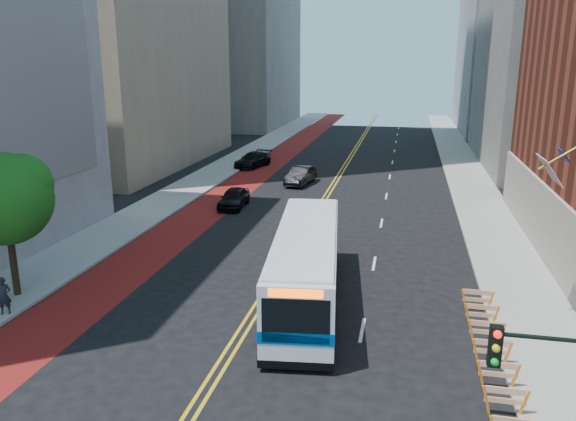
% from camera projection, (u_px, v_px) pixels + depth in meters
% --- Properties ---
extents(ground, '(160.00, 160.00, 0.00)m').
position_uv_depth(ground, '(200.00, 399.00, 18.41)').
color(ground, black).
rests_on(ground, ground).
extents(sidewalk_left, '(4.00, 140.00, 0.15)m').
position_uv_depth(sidewalk_left, '(192.00, 186.00, 49.13)').
color(sidewalk_left, gray).
rests_on(sidewalk_left, ground).
extents(sidewalk_right, '(4.00, 140.00, 0.15)m').
position_uv_depth(sidewalk_right, '(479.00, 200.00, 44.32)').
color(sidewalk_right, gray).
rests_on(sidewalk_right, ground).
extents(bus_lane_paint, '(3.60, 140.00, 0.01)m').
position_uv_depth(bus_lane_paint, '(235.00, 189.00, 48.36)').
color(bus_lane_paint, maroon).
rests_on(bus_lane_paint, ground).
extents(center_line_inner, '(0.14, 140.00, 0.01)m').
position_uv_depth(center_line_inner, '(326.00, 193.00, 46.78)').
color(center_line_inner, gold).
rests_on(center_line_inner, ground).
extents(center_line_outer, '(0.14, 140.00, 0.01)m').
position_uv_depth(center_line_outer, '(330.00, 193.00, 46.71)').
color(center_line_outer, gold).
rests_on(center_line_outer, ground).
extents(lane_dashes, '(0.14, 98.20, 0.01)m').
position_uv_depth(lane_dashes, '(390.00, 177.00, 53.34)').
color(lane_dashes, silver).
rests_on(lane_dashes, ground).
extents(construction_barriers, '(1.42, 10.91, 1.00)m').
position_uv_depth(construction_barriers, '(495.00, 359.00, 19.54)').
color(construction_barriers, orange).
rests_on(construction_barriers, ground).
extents(street_tree, '(4.20, 4.20, 6.70)m').
position_uv_depth(street_tree, '(6.00, 195.00, 25.09)').
color(street_tree, black).
rests_on(street_tree, sidewalk_left).
extents(traffic_signal, '(2.21, 0.34, 5.07)m').
position_uv_depth(traffic_signal, '(544.00, 394.00, 12.24)').
color(traffic_signal, black).
rests_on(traffic_signal, sidewalk_right).
extents(transit_bus, '(4.19, 12.70, 3.43)m').
position_uv_depth(transit_bus, '(306.00, 264.00, 25.46)').
color(transit_bus, silver).
rests_on(transit_bus, ground).
extents(car_a, '(1.84, 4.33, 1.46)m').
position_uv_depth(car_a, '(234.00, 198.00, 42.18)').
color(car_a, black).
rests_on(car_a, ground).
extents(car_b, '(2.29, 4.92, 1.56)m').
position_uv_depth(car_b, '(301.00, 176.00, 50.00)').
color(car_b, black).
rests_on(car_b, ground).
extents(car_c, '(3.37, 5.56, 1.51)m').
position_uv_depth(car_c, '(253.00, 160.00, 58.07)').
color(car_c, black).
rests_on(car_c, ground).
extents(pedestrian, '(0.71, 0.61, 1.65)m').
position_uv_depth(pedestrian, '(4.00, 296.00, 24.07)').
color(pedestrian, black).
rests_on(pedestrian, sidewalk_left).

